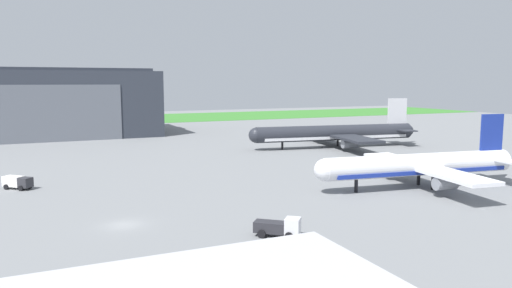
# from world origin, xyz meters

# --- Properties ---
(ground_plane) EXTENTS (440.00, 440.00, 0.00)m
(ground_plane) POSITION_xyz_m (0.00, 0.00, 0.00)
(ground_plane) COLOR slate
(grass_field_strip) EXTENTS (440.00, 56.00, 0.08)m
(grass_field_strip) POSITION_xyz_m (0.00, 167.73, 0.04)
(grass_field_strip) COLOR #39802E
(grass_field_strip) RESTS_ON ground_plane
(airliner_near_right) EXTENTS (35.86, 29.15, 11.67)m
(airliner_near_right) POSITION_xyz_m (46.75, 1.22, 3.65)
(airliner_near_right) COLOR white
(airliner_near_right) RESTS_ON ground_plane
(airliner_far_left) EXTENTS (45.97, 35.76, 12.64)m
(airliner_far_left) POSITION_xyz_m (61.37, 47.17, 3.71)
(airliner_far_left) COLOR #282B33
(airliner_far_left) RESTS_ON ground_plane
(stair_truck) EXTENTS (4.71, 4.56, 2.04)m
(stair_truck) POSITION_xyz_m (-12.38, 26.75, 1.17)
(stair_truck) COLOR #2D2D33
(stair_truck) RESTS_ON ground_plane
(fuel_bowser) EXTENTS (4.96, 4.56, 2.26)m
(fuel_bowser) POSITION_xyz_m (14.90, -11.61, 1.13)
(fuel_bowser) COLOR silver
(fuel_bowser) RESTS_ON ground_plane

